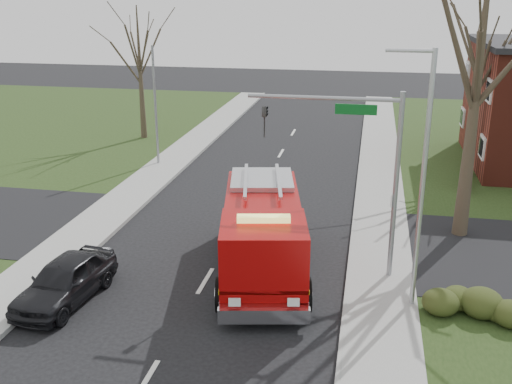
# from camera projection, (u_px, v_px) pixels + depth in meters

# --- Properties ---
(ground) EXTENTS (120.00, 120.00, 0.00)m
(ground) POSITION_uv_depth(u_px,v_px,m) (205.00, 281.00, 21.58)
(ground) COLOR black
(ground) RESTS_ON ground
(sidewalk_right) EXTENTS (2.40, 80.00, 0.15)m
(sidewalk_right) POSITION_uv_depth(u_px,v_px,m) (380.00, 295.00, 20.44)
(sidewalk_right) COLOR gray
(sidewalk_right) RESTS_ON ground
(sidewalk_left) EXTENTS (2.40, 80.00, 0.15)m
(sidewalk_left) POSITION_uv_depth(u_px,v_px,m) (47.00, 265.00, 22.67)
(sidewalk_left) COLOR gray
(sidewalk_left) RESTS_ON ground
(health_center_sign) EXTENTS (0.12, 2.00, 1.40)m
(health_center_sign) POSITION_uv_depth(u_px,v_px,m) (465.00, 174.00, 31.02)
(health_center_sign) COLOR #521314
(health_center_sign) RESTS_ON ground
(hedge_corner) EXTENTS (2.80, 2.00, 0.90)m
(hedge_corner) POSITION_uv_depth(u_px,v_px,m) (472.00, 304.00, 18.84)
(hedge_corner) COLOR #293312
(hedge_corner) RESTS_ON lawn_right
(bare_tree_near) EXTENTS (6.00, 6.00, 12.00)m
(bare_tree_near) POSITION_uv_depth(u_px,v_px,m) (480.00, 59.00, 23.06)
(bare_tree_near) COLOR #32291E
(bare_tree_near) RESTS_ON ground
(bare_tree_far) EXTENTS (5.25, 5.25, 10.50)m
(bare_tree_far) POSITION_uv_depth(u_px,v_px,m) (481.00, 59.00, 31.45)
(bare_tree_far) COLOR #32291E
(bare_tree_far) RESTS_ON ground
(bare_tree_left) EXTENTS (4.50, 4.50, 9.00)m
(bare_tree_left) POSITION_uv_depth(u_px,v_px,m) (139.00, 58.00, 40.18)
(bare_tree_left) COLOR #32291E
(bare_tree_left) RESTS_ON ground
(traffic_signal_mast) EXTENTS (5.29, 0.18, 6.80)m
(traffic_signal_mast) POSITION_uv_depth(u_px,v_px,m) (360.00, 151.00, 20.52)
(traffic_signal_mast) COLOR gray
(traffic_signal_mast) RESTS_ON ground
(streetlight_pole) EXTENTS (1.48, 0.16, 8.40)m
(streetlight_pole) POSITION_uv_depth(u_px,v_px,m) (421.00, 176.00, 18.36)
(streetlight_pole) COLOR #B7BABF
(streetlight_pole) RESTS_ON ground
(utility_pole_far) EXTENTS (0.14, 0.14, 7.00)m
(utility_pole_far) POSITION_uv_depth(u_px,v_px,m) (155.00, 107.00, 34.69)
(utility_pole_far) COLOR gray
(utility_pole_far) RESTS_ON ground
(fire_engine) EXTENTS (4.39, 8.53, 3.28)m
(fire_engine) POSITION_uv_depth(u_px,v_px,m) (263.00, 237.00, 21.65)
(fire_engine) COLOR #970706
(fire_engine) RESTS_ON ground
(parked_car_maroon) EXTENTS (2.27, 4.62, 1.52)m
(parked_car_maroon) POSITION_uv_depth(u_px,v_px,m) (65.00, 280.00, 19.98)
(parked_car_maroon) COLOR black
(parked_car_maroon) RESTS_ON ground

